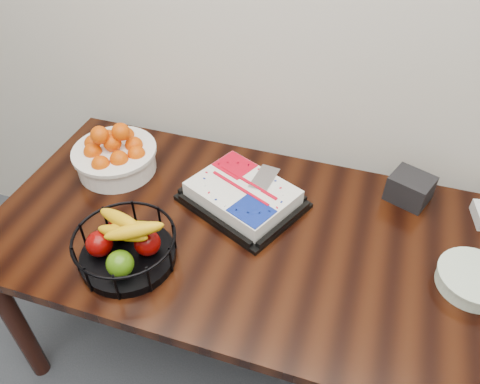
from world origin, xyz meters
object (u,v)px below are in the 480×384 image
(cake_tray, at_px, (243,195))
(tangerine_bowl, at_px, (114,151))
(table, at_px, (252,249))
(napkin_box, at_px, (410,188))
(fruit_basket, at_px, (125,245))
(plate_stack, at_px, (473,280))

(cake_tray, distance_m, tangerine_bowl, 0.53)
(table, relative_size, cake_tray, 3.67)
(cake_tray, bearing_deg, napkin_box, 20.37)
(fruit_basket, height_order, plate_stack, fruit_basket)
(napkin_box, bearing_deg, fruit_basket, -145.26)
(cake_tray, height_order, plate_stack, cake_tray)
(cake_tray, bearing_deg, table, -59.39)
(plate_stack, bearing_deg, napkin_box, 121.13)
(tangerine_bowl, relative_size, fruit_basket, 1.00)
(cake_tray, distance_m, napkin_box, 0.60)
(tangerine_bowl, xyz_separation_m, napkin_box, (1.09, 0.18, -0.04))
(tangerine_bowl, relative_size, napkin_box, 2.27)
(table, height_order, napkin_box, napkin_box)
(cake_tray, bearing_deg, plate_stack, -9.71)
(cake_tray, distance_m, fruit_basket, 0.45)
(table, distance_m, plate_stack, 0.70)
(table, relative_size, fruit_basket, 5.62)
(cake_tray, relative_size, plate_stack, 2.26)
(napkin_box, bearing_deg, tangerine_bowl, -170.77)
(tangerine_bowl, height_order, fruit_basket, tangerine_bowl)
(fruit_basket, bearing_deg, tangerine_bowl, 123.14)
(table, xyz_separation_m, tangerine_bowl, (-0.60, 0.16, 0.17))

